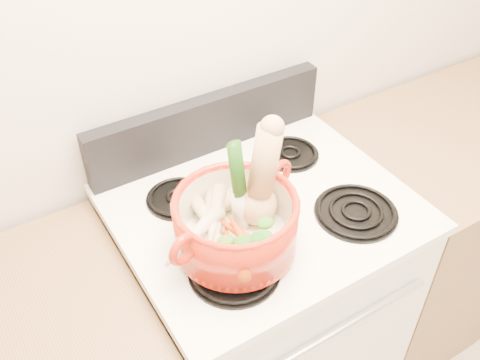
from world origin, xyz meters
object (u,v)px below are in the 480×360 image
dutch_oven (236,224)px  squash (258,178)px  stove_body (259,312)px  leek (239,187)px

dutch_oven → squash: size_ratio=1.10×
stove_body → dutch_oven: 0.61m
stove_body → leek: 0.68m
dutch_oven → squash: squash is taller
dutch_oven → leek: leek is taller
stove_body → leek: leek is taller
stove_body → leek: (-0.12, -0.07, 0.66)m
dutch_oven → leek: bearing=28.6°
squash → leek: (-0.05, 0.00, -0.01)m
stove_body → dutch_oven: (-0.15, -0.10, 0.58)m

